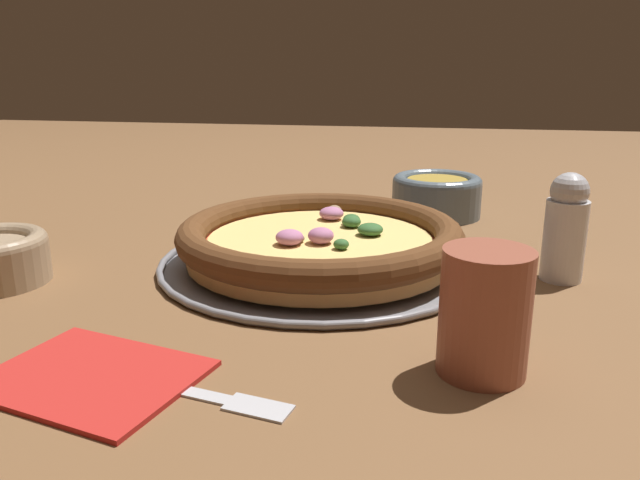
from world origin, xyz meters
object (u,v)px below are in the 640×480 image
at_px(napkin, 92,374).
at_px(fork, 187,391).
at_px(pizza, 320,239).
at_px(drinking_cup, 485,312).
at_px(bowl_near, 436,194).
at_px(pizza_tray, 320,262).
at_px(pepper_shaker, 566,228).

relative_size(napkin, fork, 0.96).
distance_m(pizza, drinking_cup, 0.27).
xyz_separation_m(drinking_cup, napkin, (-0.28, -0.06, -0.04)).
xyz_separation_m(bowl_near, napkin, (-0.25, -0.54, -0.03)).
relative_size(pizza_tray, pizza, 1.13).
distance_m(bowl_near, fork, 0.58).
bearing_deg(drinking_cup, pizza, 125.84).
bearing_deg(pepper_shaker, drinking_cup, -113.46).
distance_m(pizza_tray, pizza, 0.03).
xyz_separation_m(pizza_tray, pizza, (0.00, 0.00, 0.03)).
bearing_deg(bowl_near, pizza_tray, -116.19).
bearing_deg(pizza, pepper_shaker, -0.08).
bearing_deg(pepper_shaker, fork, -135.89).
height_order(pizza_tray, pizza, pizza).
height_order(pizza_tray, fork, pizza_tray).
distance_m(bowl_near, pepper_shaker, 0.29).
distance_m(pizza, fork, 0.29).
distance_m(pizza_tray, fork, 0.29).
bearing_deg(fork, pepper_shaker, 55.89).
relative_size(pizza_tray, fork, 2.01).
relative_size(pizza_tray, bowl_near, 2.76).
xyz_separation_m(pizza_tray, fork, (-0.04, -0.29, -0.00)).
bearing_deg(drinking_cup, pizza_tray, 125.90).
distance_m(pizza_tray, pepper_shaker, 0.26).
xyz_separation_m(pizza, napkin, (-0.12, -0.28, -0.03)).
distance_m(pizza, pepper_shaker, 0.26).
distance_m(fork, pepper_shaker, 0.42).
bearing_deg(pepper_shaker, pizza_tray, 179.97).
xyz_separation_m(drinking_cup, pepper_shaker, (0.10, 0.22, 0.01)).
height_order(drinking_cup, napkin, drinking_cup).
distance_m(drinking_cup, pepper_shaker, 0.24).
bearing_deg(pizza_tray, fork, -98.23).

